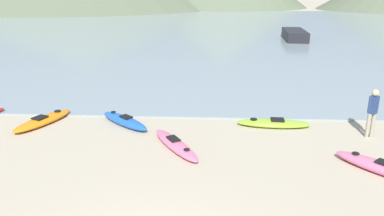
{
  "coord_description": "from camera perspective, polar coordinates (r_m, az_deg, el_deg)",
  "views": [
    {
      "loc": [
        1.08,
        -5.11,
        5.12
      ],
      "look_at": [
        0.32,
        9.05,
        0.5
      ],
      "focal_mm": 35.0,
      "sensor_mm": 36.0,
      "label": 1
    }
  ],
  "objects": [
    {
      "name": "bay_water",
      "position": [
        49.59,
        1.84,
        12.15
      ],
      "size": [
        160.0,
        70.0,
        0.06
      ],
      "primitive_type": "cube",
      "color": "gray",
      "rests_on": "ground_plane"
    },
    {
      "name": "kayak_on_sand_7",
      "position": [
        14.63,
        12.32,
        -2.29
      ],
      "size": [
        2.8,
        0.91,
        0.32
      ],
      "color": "#8CCC2D",
      "rests_on": "ground_plane"
    },
    {
      "name": "moored_boat_0",
      "position": [
        39.4,
        15.37,
        10.72
      ],
      "size": [
        2.36,
        6.12,
        0.93
      ],
      "color": "black",
      "rests_on": "bay_water"
    },
    {
      "name": "kayak_on_sand_8",
      "position": [
        12.45,
        -2.55,
        -5.56
      ],
      "size": [
        2.02,
        2.81,
        0.31
      ],
      "color": "#E5668C",
      "rests_on": "ground_plane"
    },
    {
      "name": "kayak_on_sand_0",
      "position": [
        12.16,
        26.68,
        -8.05
      ],
      "size": [
        2.27,
        2.38,
        0.38
      ],
      "color": "#E5668C",
      "rests_on": "ground_plane"
    },
    {
      "name": "person_near_waterline",
      "position": [
        14.47,
        25.82,
        -0.3
      ],
      "size": [
        0.36,
        0.31,
        1.76
      ],
      "color": "gray",
      "rests_on": "ground_plane"
    },
    {
      "name": "kayak_on_sand_2",
      "position": [
        15.7,
        -21.74,
        -1.76
      ],
      "size": [
        1.75,
        2.9,
        0.33
      ],
      "color": "orange",
      "rests_on": "ground_plane"
    },
    {
      "name": "kayak_on_sand_5",
      "position": [
        14.67,
        -10.27,
        -1.93
      ],
      "size": [
        2.37,
        2.22,
        0.4
      ],
      "color": "blue",
      "rests_on": "ground_plane"
    }
  ]
}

